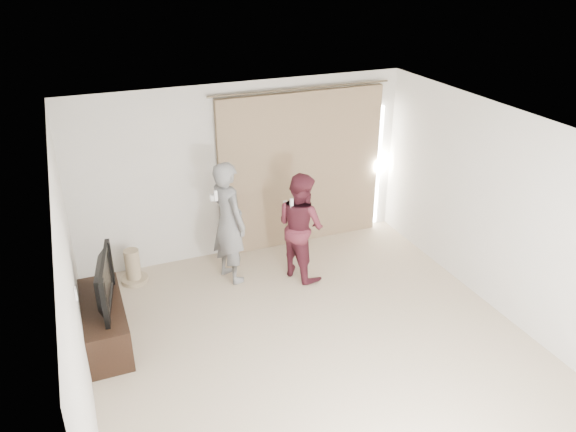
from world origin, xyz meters
The scene contains 10 objects.
floor centered at (0.00, 0.00, 0.00)m, with size 5.50×5.50×0.00m, color #C5B393.
wall_back centered at (0.00, 2.75, 1.30)m, with size 5.00×0.04×2.60m, color silver.
wall_left centered at (-2.50, 0.00, 1.30)m, with size 0.04×5.50×2.60m.
ceiling centered at (0.00, 0.00, 2.60)m, with size 5.00×5.50×0.01m, color white.
curtain centered at (0.91, 2.68, 1.20)m, with size 2.80×0.11×2.46m.
tv_console centered at (-2.27, 1.17, 0.26)m, with size 0.47×1.36×0.52m, color black.
tv centered at (-2.27, 1.17, 0.82)m, with size 1.02×0.13×0.59m, color black.
scratching_post centered at (-1.77, 2.40, 0.20)m, with size 0.37×0.37×0.50m.
person_man centered at (-0.47, 2.00, 0.88)m, with size 0.60×0.74×1.75m.
person_woman centered at (0.48, 1.72, 0.77)m, with size 0.80×0.90×1.55m.
Camera 1 is at (-2.29, -4.66, 4.26)m, focal length 35.00 mm.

